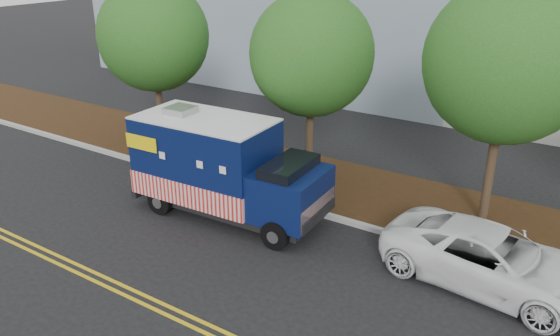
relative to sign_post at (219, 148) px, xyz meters
The scene contains 11 objects.
ground 3.53m from the sign_post, 34.43° to the right, with size 120.00×120.00×0.00m, color black.
curb 3.00m from the sign_post, ahead, with size 120.00×0.18×0.15m, color #9E9E99.
mulch_strip 3.37m from the sign_post, 30.70° to the left, with size 120.00×4.00×0.15m, color black.
centerline_near 6.99m from the sign_post, 66.61° to the right, with size 120.00×0.10×0.01m, color gold.
centerline_far 7.22m from the sign_post, 67.41° to the right, with size 120.00×0.10×0.01m, color gold.
tree_a 5.22m from the sign_post, 163.49° to the left, with size 4.15×4.15×6.58m.
tree_b 4.47m from the sign_post, 34.23° to the left, with size 4.07×4.07×6.45m.
tree_c 9.47m from the sign_post, 11.49° to the left, with size 4.45×4.45×7.08m.
sign_post is the anchor object (origin of this frame).
food_truck 2.54m from the sign_post, 49.78° to the right, with size 6.16×2.56×3.19m.
white_car 9.60m from the sign_post, ahead, with size 2.40×5.21×1.45m, color white.
Camera 1 is at (8.59, -11.76, 7.83)m, focal length 35.00 mm.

